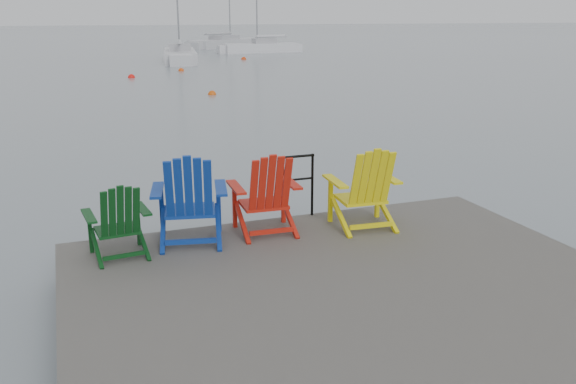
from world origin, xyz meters
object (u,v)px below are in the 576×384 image
object	(u,v)px
chair_blue	(189,198)
buoy_c	(181,71)
sailboat_far	(261,48)
buoy_b	(131,78)
chair_green	(118,220)
handrail	(298,180)
chair_red	(266,193)
sailboat_near	(180,56)
sailboat_mid	(227,44)
buoy_a	(212,95)
chair_yellow	(365,187)
buoy_d	(244,59)

from	to	relation	value
chair_blue	buoy_c	size ratio (longest dim) A/B	3.33
sailboat_far	buoy_b	size ratio (longest dim) A/B	24.60
chair_green	buoy_b	xyz separation A→B (m)	(3.18, 27.02, -0.96)
handrail	chair_red	distance (m)	0.80
sailboat_near	sailboat_mid	world-z (taller)	sailboat_mid
chair_red	buoy_b	xyz separation A→B (m)	(1.30, 26.84, -1.05)
buoy_a	chair_yellow	bearing A→B (deg)	-97.27
handrail	buoy_b	distance (m)	26.38
handrail	sailboat_near	size ratio (longest dim) A/B	0.08
buoy_b	buoy_c	bearing A→B (deg)	43.84
buoy_b	chair_yellow	bearing A→B (deg)	-89.99
buoy_c	buoy_d	xyz separation A→B (m)	(6.29, 8.03, 0.00)
sailboat_mid	sailboat_far	size ratio (longest dim) A/B	1.42
buoy_d	chair_green	bearing A→B (deg)	-108.47
buoy_b	buoy_d	size ratio (longest dim) A/B	0.96
handrail	chair_blue	distance (m)	1.71
sailboat_mid	chair_red	bearing A→B (deg)	-51.30
chair_green	chair_blue	xyz separation A→B (m)	(0.88, 0.17, 0.13)
handrail	buoy_b	size ratio (longest dim) A/B	2.35
handrail	buoy_a	size ratio (longest dim) A/B	2.59
chair_yellow	buoy_c	bearing A→B (deg)	88.37
buoy_c	chair_yellow	bearing A→B (deg)	-96.21
sailboat_mid	buoy_c	world-z (taller)	sailboat_mid
chair_red	chair_yellow	distance (m)	1.33
sailboat_mid	buoy_a	bearing A→B (deg)	-52.77
sailboat_near	buoy_c	world-z (taller)	sailboat_near
chair_red	sailboat_mid	xyz separation A→B (m)	(14.38, 55.92, -0.70)
chair_green	chair_red	distance (m)	1.89
sailboat_near	chair_green	bearing A→B (deg)	-92.07
sailboat_mid	sailboat_far	world-z (taller)	sailboat_mid
chair_blue	buoy_d	distance (m)	39.88
chair_yellow	sailboat_mid	size ratio (longest dim) A/B	0.08
buoy_b	handrail	bearing A→B (deg)	-91.44
sailboat_far	buoy_d	xyz separation A→B (m)	(-3.90, -7.74, -0.36)
chair_blue	buoy_c	bearing A→B (deg)	91.46
chair_blue	sailboat_far	xyz separation A→B (m)	(15.79, 45.79, -0.73)
buoy_b	buoy_a	bearing A→B (deg)	-74.51
sailboat_near	buoy_c	bearing A→B (deg)	-90.63
handrail	chair_yellow	xyz separation A→B (m)	(0.67, -0.75, 0.02)
sailboat_mid	sailboat_far	bearing A→B (deg)	-34.58
buoy_a	buoy_c	distance (m)	11.76
handrail	chair_blue	world-z (taller)	chair_blue
chair_green	buoy_c	size ratio (longest dim) A/B	2.62
chair_green	buoy_a	xyz separation A→B (m)	(5.55, 18.46, -0.96)
chair_red	buoy_b	world-z (taller)	chair_red
chair_blue	buoy_b	world-z (taller)	chair_blue
buoy_c	chair_red	bearing A→B (deg)	-98.71
chair_red	buoy_b	distance (m)	26.89
chair_blue	buoy_c	xyz separation A→B (m)	(5.60, 30.02, -1.09)
sailboat_far	buoy_a	bearing A→B (deg)	156.81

